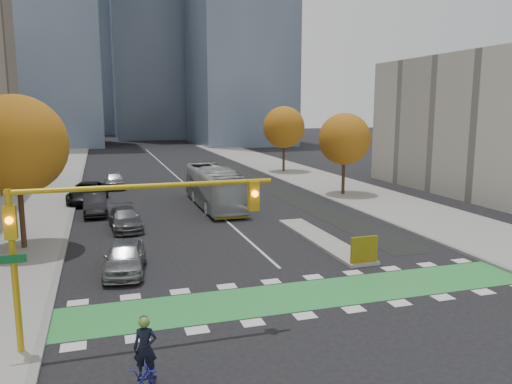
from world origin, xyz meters
TOP-DOWN VIEW (x-y plane):
  - ground at (0.00, 0.00)m, footprint 300.00×300.00m
  - sidewalk_west at (-13.50, 20.00)m, footprint 7.00×120.00m
  - sidewalk_east at (13.50, 20.00)m, footprint 7.00×120.00m
  - curb_west at (-10.00, 20.00)m, footprint 0.30×120.00m
  - curb_east at (10.00, 20.00)m, footprint 0.30×120.00m
  - bike_crossing at (0.00, 1.50)m, footprint 20.00×3.00m
  - centre_line at (0.00, 40.00)m, footprint 0.15×70.00m
  - bike_lane_paint at (7.50, 30.00)m, footprint 2.50×50.00m
  - median_island at (4.00, 9.00)m, footprint 1.60×10.00m
  - hazard_board at (4.00, 4.20)m, footprint 1.40×0.12m
  - tree_west at (-12.00, 12.00)m, footprint 5.20×5.20m
  - tree_east_near at (12.00, 22.00)m, footprint 4.40×4.40m
  - tree_east_far at (12.50, 38.00)m, footprint 4.80×4.80m
  - traffic_signal_west at (-7.93, -0.51)m, footprint 8.53×0.56m
  - cyclist at (-7.00, -3.85)m, footprint 1.22×2.02m
  - bus at (0.29, 20.58)m, footprint 2.57×10.90m
  - parked_car_a at (-7.03, 6.56)m, footprint 2.35×4.60m
  - parked_car_b at (-8.40, 20.17)m, footprint 1.60×4.49m
  - parked_car_c at (-6.59, 15.17)m, footprint 2.13×4.67m
  - parked_car_d at (-9.00, 25.17)m, footprint 3.36×6.04m
  - parked_car_e at (-6.75, 32.00)m, footprint 1.96×4.57m

SIDE VIEW (x-z plane):
  - ground at x=0.00m, z-range 0.00..0.00m
  - centre_line at x=0.00m, z-range 0.00..0.01m
  - bike_lane_paint at x=7.50m, z-range 0.00..0.01m
  - bike_crossing at x=0.00m, z-range 0.00..0.01m
  - sidewalk_west at x=-13.50m, z-range 0.00..0.15m
  - sidewalk_east at x=13.50m, z-range 0.00..0.15m
  - curb_west at x=-10.00m, z-range -0.01..0.15m
  - curb_east at x=10.00m, z-range -0.01..0.15m
  - median_island at x=4.00m, z-range 0.00..0.16m
  - parked_car_c at x=-6.59m, z-range 0.00..1.33m
  - cyclist at x=-7.00m, z-range -0.37..1.84m
  - parked_car_b at x=-8.40m, z-range 0.00..1.48m
  - parked_car_a at x=-7.03m, z-range 0.00..1.50m
  - parked_car_e at x=-6.75m, z-range 0.00..1.54m
  - parked_car_d at x=-9.00m, z-range 0.00..1.60m
  - hazard_board at x=4.00m, z-range 0.15..1.45m
  - bus at x=0.29m, z-range 0.00..3.04m
  - traffic_signal_west at x=-7.93m, z-range 1.43..6.63m
  - tree_east_near at x=12.00m, z-range 1.33..8.40m
  - tree_east_far at x=12.50m, z-range 1.42..9.07m
  - tree_west at x=-12.00m, z-range 1.50..9.73m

